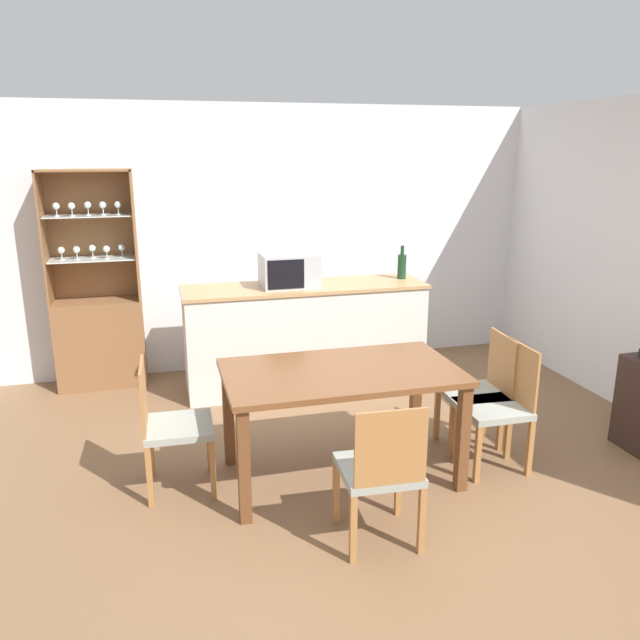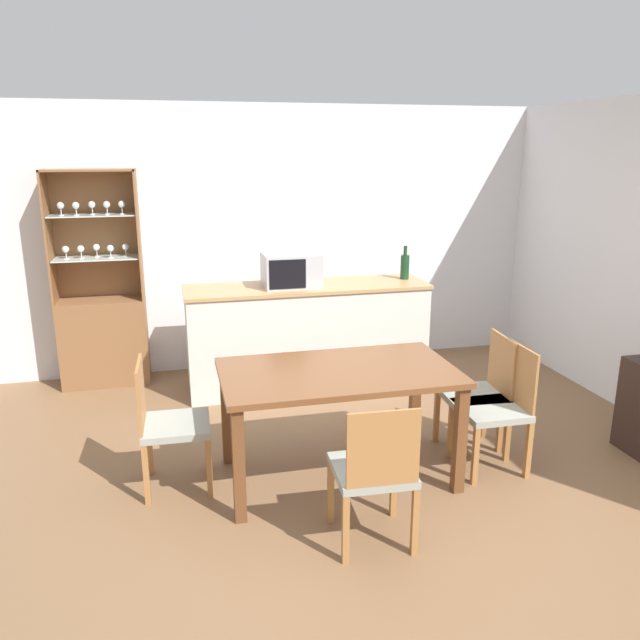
# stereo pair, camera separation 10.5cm
# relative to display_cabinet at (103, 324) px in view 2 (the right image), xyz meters

# --- Properties ---
(ground_plane) EXTENTS (18.00, 18.00, 0.00)m
(ground_plane) POSITION_rel_display_cabinet_xyz_m (1.75, -2.43, -0.57)
(ground_plane) COLOR brown
(wall_back) EXTENTS (6.80, 0.06, 2.55)m
(wall_back) POSITION_rel_display_cabinet_xyz_m (1.75, 0.20, 0.70)
(wall_back) COLOR silver
(wall_back) RESTS_ON ground_plane
(kitchen_counter) EXTENTS (2.19, 0.62, 0.95)m
(kitchen_counter) POSITION_rel_display_cabinet_xyz_m (1.82, -0.52, -0.09)
(kitchen_counter) COLOR silver
(kitchen_counter) RESTS_ON ground_plane
(display_cabinet) EXTENTS (0.78, 0.37, 1.97)m
(display_cabinet) POSITION_rel_display_cabinet_xyz_m (0.00, 0.00, 0.00)
(display_cabinet) COLOR brown
(display_cabinet) RESTS_ON ground_plane
(dining_table) EXTENTS (1.52, 0.86, 0.76)m
(dining_table) POSITION_rel_display_cabinet_xyz_m (1.65, -2.21, 0.09)
(dining_table) COLOR brown
(dining_table) RESTS_ON ground_plane
(dining_chair_side_left_far) EXTENTS (0.44, 0.44, 0.86)m
(dining_chair_side_left_far) POSITION_rel_display_cabinet_xyz_m (0.56, -2.08, -0.13)
(dining_chair_side_left_far) COLOR #999E93
(dining_chair_side_left_far) RESTS_ON ground_plane
(dining_chair_side_right_far) EXTENTS (0.45, 0.45, 0.86)m
(dining_chair_side_right_far) POSITION_rel_display_cabinet_xyz_m (2.73, -2.09, -0.13)
(dining_chair_side_right_far) COLOR #999E93
(dining_chair_side_right_far) RESTS_ON ground_plane
(dining_chair_head_near) EXTENTS (0.44, 0.44, 0.86)m
(dining_chair_head_near) POSITION_rel_display_cabinet_xyz_m (1.65, -2.97, -0.13)
(dining_chair_head_near) COLOR #999E93
(dining_chair_head_near) RESTS_ON ground_plane
(dining_chair_side_right_near) EXTENTS (0.43, 0.43, 0.86)m
(dining_chair_side_right_near) POSITION_rel_display_cabinet_xyz_m (2.73, -2.34, -0.13)
(dining_chair_side_right_near) COLOR #999E93
(dining_chair_side_right_near) RESTS_ON ground_plane
(microwave) EXTENTS (0.50, 0.40, 0.29)m
(microwave) POSITION_rel_display_cabinet_xyz_m (1.68, -0.52, 0.53)
(microwave) COLOR #B7BABF
(microwave) RESTS_ON kitchen_counter
(wine_bottle) EXTENTS (0.08, 0.08, 0.31)m
(wine_bottle) POSITION_rel_display_cabinet_xyz_m (2.77, -0.47, 0.50)
(wine_bottle) COLOR #193D23
(wine_bottle) RESTS_ON kitchen_counter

